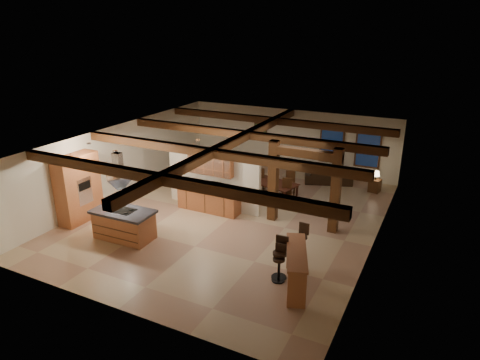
# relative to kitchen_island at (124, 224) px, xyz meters

# --- Properties ---
(ground) EXTENTS (12.00, 12.00, 0.00)m
(ground) POSITION_rel_kitchen_island_xyz_m (2.35, 3.01, -0.50)
(ground) COLOR tan
(ground) RESTS_ON ground
(room_walls) EXTENTS (12.00, 12.00, 12.00)m
(room_walls) POSITION_rel_kitchen_island_xyz_m (2.35, 3.01, 1.28)
(room_walls) COLOR silver
(room_walls) RESTS_ON ground
(ceiling_beams) EXTENTS (10.00, 12.00, 0.28)m
(ceiling_beams) POSITION_rel_kitchen_island_xyz_m (2.35, 3.01, 2.26)
(ceiling_beams) COLOR #3F210F
(ceiling_beams) RESTS_ON room_walls
(timber_posts) EXTENTS (2.50, 0.30, 2.90)m
(timber_posts) POSITION_rel_kitchen_island_xyz_m (4.85, 3.51, 1.27)
(timber_posts) COLOR #3F210F
(timber_posts) RESTS_ON ground
(partition_wall) EXTENTS (3.80, 0.18, 2.20)m
(partition_wall) POSITION_rel_kitchen_island_xyz_m (1.35, 3.51, 0.60)
(partition_wall) COLOR silver
(partition_wall) RESTS_ON ground
(pantry_cabinet) EXTENTS (0.67, 1.60, 2.40)m
(pantry_cabinet) POSITION_rel_kitchen_island_xyz_m (-2.32, 0.41, 0.70)
(pantry_cabinet) COLOR #AE6338
(pantry_cabinet) RESTS_ON ground
(back_counter) EXTENTS (2.50, 0.66, 0.94)m
(back_counter) POSITION_rel_kitchen_island_xyz_m (1.35, 3.12, -0.02)
(back_counter) COLOR #AE6338
(back_counter) RESTS_ON ground
(upper_display_cabinet) EXTENTS (1.80, 0.36, 0.95)m
(upper_display_cabinet) POSITION_rel_kitchen_island_xyz_m (1.35, 3.32, 1.35)
(upper_display_cabinet) COLOR #AE6338
(upper_display_cabinet) RESTS_ON partition_wall
(range_hood) EXTENTS (1.10, 1.10, 1.40)m
(range_hood) POSITION_rel_kitchen_island_xyz_m (0.00, 0.00, 1.28)
(range_hood) COLOR silver
(range_hood) RESTS_ON room_walls
(back_windows) EXTENTS (2.70, 0.07, 1.70)m
(back_windows) POSITION_rel_kitchen_island_xyz_m (5.15, 8.94, 1.00)
(back_windows) COLOR #3F210F
(back_windows) RESTS_ON room_walls
(framed_art) EXTENTS (0.65, 0.05, 0.85)m
(framed_art) POSITION_rel_kitchen_island_xyz_m (0.85, 8.94, 1.20)
(framed_art) COLOR #3F210F
(framed_art) RESTS_ON room_walls
(recessed_cans) EXTENTS (3.16, 2.46, 0.03)m
(recessed_cans) POSITION_rel_kitchen_island_xyz_m (-0.18, 1.07, 2.37)
(recessed_cans) COLOR silver
(recessed_cans) RESTS_ON room_walls
(kitchen_island) EXTENTS (2.03, 1.12, 0.99)m
(kitchen_island) POSITION_rel_kitchen_island_xyz_m (0.00, 0.00, 0.00)
(kitchen_island) COLOR #AE6338
(kitchen_island) RESTS_ON ground
(dining_table) EXTENTS (2.07, 1.47, 0.66)m
(dining_table) POSITION_rel_kitchen_island_xyz_m (3.02, 5.30, -0.17)
(dining_table) COLOR #3B180E
(dining_table) RESTS_ON ground
(sofa) EXTENTS (2.20, 1.43, 0.60)m
(sofa) POSITION_rel_kitchen_island_xyz_m (4.55, 8.02, -0.20)
(sofa) COLOR black
(sofa) RESTS_ON ground
(microwave) EXTENTS (0.41, 0.30, 0.22)m
(microwave) POSITION_rel_kitchen_island_xyz_m (1.65, 3.12, 0.55)
(microwave) COLOR #B3B3B8
(microwave) RESTS_ON back_counter
(bar_counter) EXTENTS (1.20, 2.08, 1.07)m
(bar_counter) POSITION_rel_kitchen_island_xyz_m (5.91, -0.13, 0.22)
(bar_counter) COLOR #AE6338
(bar_counter) RESTS_ON ground
(side_table) EXTENTS (0.50, 0.50, 0.54)m
(side_table) POSITION_rel_kitchen_island_xyz_m (6.55, 7.85, -0.23)
(side_table) COLOR #3F210F
(side_table) RESTS_ON ground
(table_lamp) EXTENTS (0.31, 0.31, 0.36)m
(table_lamp) POSITION_rel_kitchen_island_xyz_m (6.55, 7.85, 0.30)
(table_lamp) COLOR black
(table_lamp) RESTS_ON side_table
(bar_stool_a) EXTENTS (0.42, 0.42, 1.21)m
(bar_stool_a) POSITION_rel_kitchen_island_xyz_m (5.37, 0.10, 0.11)
(bar_stool_a) COLOR black
(bar_stool_a) RESTS_ON ground
(bar_stool_b) EXTENTS (0.37, 0.37, 1.05)m
(bar_stool_b) POSITION_rel_kitchen_island_xyz_m (5.40, -0.04, 0.04)
(bar_stool_b) COLOR black
(bar_stool_b) RESTS_ON ground
(bar_stool_c) EXTENTS (0.37, 0.37, 1.05)m
(bar_stool_c) POSITION_rel_kitchen_island_xyz_m (5.54, 1.45, 0.04)
(bar_stool_c) COLOR black
(bar_stool_c) RESTS_ON ground
(dining_chairs) EXTENTS (1.94, 1.94, 1.08)m
(dining_chairs) POSITION_rel_kitchen_island_xyz_m (3.02, 5.30, 0.05)
(dining_chairs) COLOR #3F210F
(dining_chairs) RESTS_ON ground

